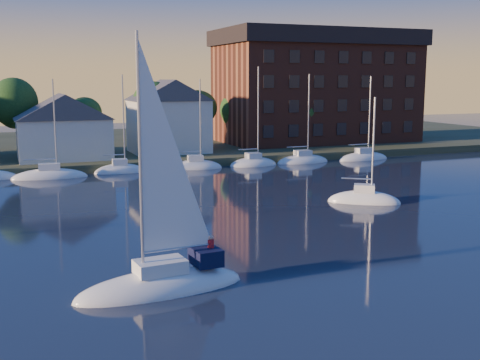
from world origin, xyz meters
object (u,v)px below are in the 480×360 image
clubhouse_centre (63,126)px  hero_sailboat (163,279)px  condo_block (316,86)px  drifting_sailboat_right (364,202)px  clubhouse_east (168,115)px

clubhouse_centre → hero_sailboat: bearing=-90.0°
hero_sailboat → condo_block: bearing=-130.3°
condo_block → drifting_sailboat_right: bearing=-113.3°
drifting_sailboat_right → condo_block: bearing=100.8°
clubhouse_centre → drifting_sailboat_right: (22.35, -33.02, -5.04)m
clubhouse_east → drifting_sailboat_right: clubhouse_east is taller
clubhouse_east → drifting_sailboat_right: 36.48m
clubhouse_east → hero_sailboat: (-13.98, -50.23, -5.40)m
clubhouse_centre → clubhouse_east: size_ratio=1.10×
clubhouse_centre → hero_sailboat: (0.02, -48.23, -4.54)m
hero_sailboat → drifting_sailboat_right: 27.02m
condo_block → drifting_sailboat_right: size_ratio=2.97×
condo_block → hero_sailboat: 69.56m
condo_block → hero_sailboat: condo_block is taller
clubhouse_east → condo_block: 26.94m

